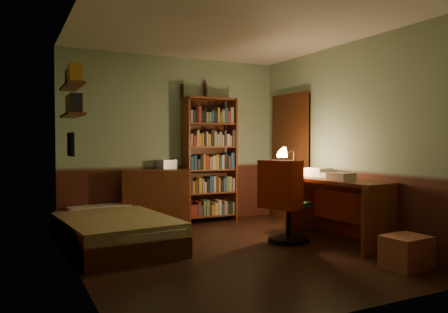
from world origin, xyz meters
name	(u,v)px	position (x,y,z in m)	size (l,w,h in m)	color
floor	(234,252)	(0.00, 0.00, -0.01)	(3.50, 4.00, 0.02)	black
ceiling	(234,26)	(0.00, 0.00, 2.61)	(3.50, 4.00, 0.02)	silver
wall_back	(174,140)	(0.00, 2.01, 1.30)	(3.50, 0.02, 2.60)	#8BA987
wall_left	(74,140)	(-1.76, 0.00, 1.30)	(0.02, 4.00, 2.60)	#8BA987
wall_right	(350,140)	(1.76, 0.00, 1.30)	(0.02, 4.00, 2.60)	#8BA987
wall_front	(359,139)	(0.00, -2.01, 1.30)	(3.50, 0.02, 2.60)	#8BA987
doorway	(291,159)	(1.72, 1.30, 1.00)	(0.06, 0.90, 2.00)	black
door_trim	(289,159)	(1.69, 1.30, 1.00)	(0.02, 0.98, 2.08)	#3A1B0C
bed	(113,219)	(-1.19, 0.97, 0.31)	(1.13, 2.12, 0.63)	#5E6F3F
dresser	(158,199)	(-0.35, 1.76, 0.43)	(0.97, 0.49, 0.86)	#602E17
mini_stereo	(167,164)	(-0.17, 1.89, 0.93)	(0.26, 0.20, 0.14)	#B2B2B7
bookshelf	(210,160)	(0.54, 1.85, 0.99)	(0.85, 0.26, 1.98)	#602E17
bottle_left	(182,90)	(0.12, 1.96, 2.08)	(0.05, 0.05, 0.21)	black
bottle_right	(205,91)	(0.51, 1.96, 2.09)	(0.06, 0.06, 0.23)	black
desk	(336,210)	(1.42, -0.13, 0.40)	(0.62, 1.49, 0.80)	#602E17
paper_stack	(311,172)	(1.48, 0.47, 0.85)	(0.20, 0.27, 0.11)	silver
desk_lamp	(294,153)	(1.28, 0.62, 1.12)	(0.19, 0.19, 0.64)	black
office_chair	(289,200)	(0.86, 0.13, 0.53)	(0.53, 0.47, 1.06)	#27562C
red_jacket	(279,135)	(0.78, 0.24, 1.36)	(0.28, 0.51, 0.60)	#9C2708
wall_shelf_lower	(72,115)	(-1.64, 1.10, 1.60)	(0.20, 0.90, 0.03)	#602E17
wall_shelf_upper	(72,86)	(-1.64, 1.10, 1.95)	(0.20, 0.90, 0.03)	#602E17
framed_picture	(71,144)	(-1.72, 0.60, 1.25)	(0.04, 0.32, 0.26)	black
cardboard_box_a	(406,252)	(1.24, -1.38, 0.16)	(0.44, 0.35, 0.33)	#A36245
cardboard_box_b	(383,241)	(1.56, -0.77, 0.12)	(0.33, 0.28, 0.24)	#A36245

